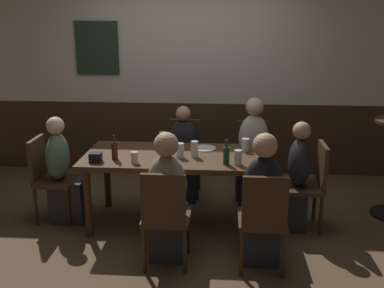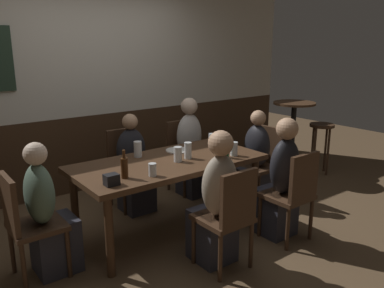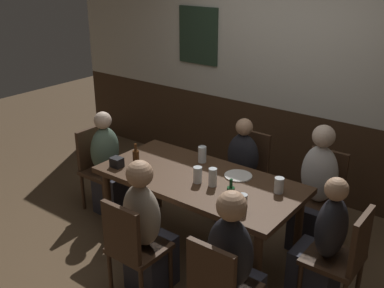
{
  "view_description": "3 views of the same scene",
  "coord_description": "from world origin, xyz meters",
  "px_view_note": "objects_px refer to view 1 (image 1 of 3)",
  "views": [
    {
      "loc": [
        0.48,
        -4.28,
        2.09
      ],
      "look_at": [
        0.16,
        -0.06,
        0.87
      ],
      "focal_mm": 42.44,
      "sensor_mm": 36.0,
      "label": 1
    },
    {
      "loc": [
        -2.02,
        -3.0,
        1.84
      ],
      "look_at": [
        0.25,
        -0.04,
        0.87
      ],
      "focal_mm": 36.97,
      "sensor_mm": 36.0,
      "label": 2
    },
    {
      "loc": [
        2.15,
        -2.92,
        2.53
      ],
      "look_at": [
        -0.15,
        0.1,
        0.99
      ],
      "focal_mm": 42.81,
      "sensor_mm": 36.0,
      "label": 3
    }
  ],
  "objects_px": {
    "beer_glass_tall": "(180,151)",
    "chair_head_east": "(310,181)",
    "chair_mid_near": "(165,213)",
    "person_right_far": "(253,158)",
    "chair_head_west": "(48,174)",
    "highball_clear": "(163,140)",
    "person_head_east": "(293,184)",
    "pint_glass_stout": "(194,150)",
    "pint_glass_pale": "(245,146)",
    "beer_bottle_brown": "(115,150)",
    "dining_table": "(176,162)",
    "beer_bottle_green": "(226,155)",
    "person_mid_near": "(168,206)",
    "pint_glass_amber": "(238,158)",
    "person_mid_far": "(183,161)",
    "plate_white_large": "(204,148)",
    "person_right_near": "(262,208)",
    "chair_right_far": "(252,154)",
    "chair_right_near": "(263,217)",
    "person_head_west": "(64,178)",
    "tumbler_short": "(135,158)",
    "chair_mid_far": "(184,153)",
    "condiment_caddy": "(96,157)"
  },
  "relations": [
    {
      "from": "beer_glass_tall",
      "to": "chair_head_east",
      "type": "bearing_deg",
      "value": 3.81
    },
    {
      "from": "chair_mid_near",
      "to": "person_right_far",
      "type": "distance_m",
      "value": 1.75
    },
    {
      "from": "chair_head_west",
      "to": "highball_clear",
      "type": "relative_size",
      "value": 5.64
    },
    {
      "from": "person_head_east",
      "to": "pint_glass_stout",
      "type": "height_order",
      "value": "person_head_east"
    },
    {
      "from": "highball_clear",
      "to": "chair_head_east",
      "type": "bearing_deg",
      "value": -10.58
    },
    {
      "from": "chair_mid_near",
      "to": "pint_glass_pale",
      "type": "xyz_separation_m",
      "value": [
        0.69,
        1.03,
        0.3
      ]
    },
    {
      "from": "person_head_east",
      "to": "beer_bottle_brown",
      "type": "xyz_separation_m",
      "value": [
        -1.74,
        -0.2,
        0.38
      ]
    },
    {
      "from": "dining_table",
      "to": "chair_mid_near",
      "type": "distance_m",
      "value": 0.87
    },
    {
      "from": "beer_glass_tall",
      "to": "beer_bottle_green",
      "type": "bearing_deg",
      "value": -21.54
    },
    {
      "from": "person_right_far",
      "to": "person_mid_near",
      "type": "bearing_deg",
      "value": -120.06
    },
    {
      "from": "pint_glass_amber",
      "to": "beer_bottle_green",
      "type": "xyz_separation_m",
      "value": [
        -0.11,
        -0.0,
        0.03
      ]
    },
    {
      "from": "person_mid_far",
      "to": "plate_white_large",
      "type": "distance_m",
      "value": 0.61
    },
    {
      "from": "chair_mid_near",
      "to": "beer_bottle_green",
      "type": "height_order",
      "value": "beer_bottle_green"
    },
    {
      "from": "dining_table",
      "to": "person_right_near",
      "type": "bearing_deg",
      "value": -40.81
    },
    {
      "from": "beer_bottle_green",
      "to": "chair_mid_near",
      "type": "bearing_deg",
      "value": -129.91
    },
    {
      "from": "person_head_east",
      "to": "person_right_far",
      "type": "bearing_deg",
      "value": 117.43
    },
    {
      "from": "chair_right_far",
      "to": "highball_clear",
      "type": "distance_m",
      "value": 1.18
    },
    {
      "from": "pint_glass_amber",
      "to": "chair_right_far",
      "type": "bearing_deg",
      "value": 79.87
    },
    {
      "from": "person_mid_near",
      "to": "pint_glass_amber",
      "type": "xyz_separation_m",
      "value": [
        0.6,
        0.43,
        0.31
      ]
    },
    {
      "from": "chair_right_near",
      "to": "person_head_west",
      "type": "xyz_separation_m",
      "value": [
        -1.97,
        0.86,
        -0.04
      ]
    },
    {
      "from": "chair_head_west",
      "to": "beer_glass_tall",
      "type": "distance_m",
      "value": 1.41
    },
    {
      "from": "chair_mid_near",
      "to": "pint_glass_stout",
      "type": "distance_m",
      "value": 0.88
    },
    {
      "from": "person_head_east",
      "to": "person_mid_far",
      "type": "height_order",
      "value": "person_head_east"
    },
    {
      "from": "person_head_west",
      "to": "person_right_near",
      "type": "relative_size",
      "value": 0.94
    },
    {
      "from": "chair_head_east",
      "to": "pint_glass_pale",
      "type": "bearing_deg",
      "value": 165.05
    },
    {
      "from": "person_head_west",
      "to": "person_right_near",
      "type": "xyz_separation_m",
      "value": [
        1.97,
        -0.69,
        0.04
      ]
    },
    {
      "from": "pint_glass_amber",
      "to": "tumbler_short",
      "type": "bearing_deg",
      "value": -178.16
    },
    {
      "from": "tumbler_short",
      "to": "highball_clear",
      "type": "distance_m",
      "value": 0.6
    },
    {
      "from": "plate_white_large",
      "to": "pint_glass_amber",
      "type": "bearing_deg",
      "value": -54.95
    },
    {
      "from": "tumbler_short",
      "to": "chair_head_west",
      "type": "bearing_deg",
      "value": 163.21
    },
    {
      "from": "chair_mid_far",
      "to": "highball_clear",
      "type": "distance_m",
      "value": 0.68
    },
    {
      "from": "pint_glass_pale",
      "to": "plate_white_large",
      "type": "distance_m",
      "value": 0.43
    },
    {
      "from": "person_head_east",
      "to": "person_right_far",
      "type": "relative_size",
      "value": 0.92
    },
    {
      "from": "person_mid_far",
      "to": "condiment_caddy",
      "type": "height_order",
      "value": "person_mid_far"
    },
    {
      "from": "person_right_far",
      "to": "pint_glass_amber",
      "type": "xyz_separation_m",
      "value": [
        -0.2,
        -0.96,
        0.29
      ]
    },
    {
      "from": "chair_mid_far",
      "to": "tumbler_short",
      "type": "bearing_deg",
      "value": -107.49
    },
    {
      "from": "pint_glass_amber",
      "to": "chair_head_east",
      "type": "bearing_deg",
      "value": 19.8
    },
    {
      "from": "pint_glass_amber",
      "to": "tumbler_short",
      "type": "relative_size",
      "value": 1.26
    },
    {
      "from": "beer_bottle_green",
      "to": "person_head_east",
      "type": "bearing_deg",
      "value": 21.43
    },
    {
      "from": "tumbler_short",
      "to": "condiment_caddy",
      "type": "relative_size",
      "value": 1.0
    },
    {
      "from": "chair_head_west",
      "to": "person_mid_far",
      "type": "relative_size",
      "value": 0.81
    },
    {
      "from": "person_mid_near",
      "to": "condiment_caddy",
      "type": "height_order",
      "value": "person_mid_near"
    },
    {
      "from": "person_head_east",
      "to": "person_mid_near",
      "type": "bearing_deg",
      "value": -149.21
    },
    {
      "from": "pint_glass_stout",
      "to": "chair_mid_near",
      "type": "bearing_deg",
      "value": -103.09
    },
    {
      "from": "condiment_caddy",
      "to": "chair_mid_far",
      "type": "bearing_deg",
      "value": 57.16
    },
    {
      "from": "person_head_east",
      "to": "tumbler_short",
      "type": "relative_size",
      "value": 9.96
    },
    {
      "from": "person_right_near",
      "to": "pint_glass_pale",
      "type": "xyz_separation_m",
      "value": [
        -0.12,
        0.87,
        0.3
      ]
    },
    {
      "from": "person_right_far",
      "to": "beer_bottle_brown",
      "type": "relative_size",
      "value": 4.95
    },
    {
      "from": "chair_mid_far",
      "to": "person_right_near",
      "type": "height_order",
      "value": "person_right_near"
    },
    {
      "from": "person_head_west",
      "to": "highball_clear",
      "type": "height_order",
      "value": "person_head_west"
    }
  ]
}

